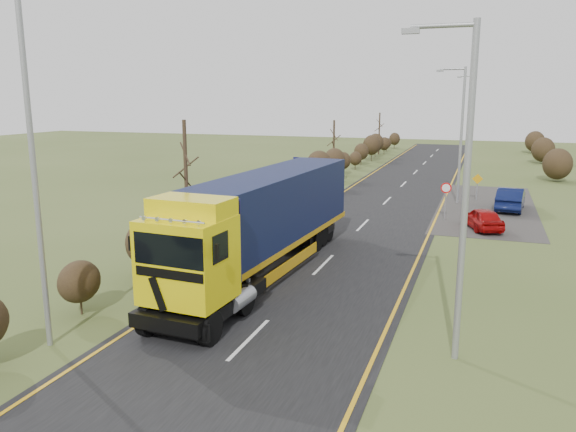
% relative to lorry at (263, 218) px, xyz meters
% --- Properties ---
extents(ground, '(160.00, 160.00, 0.00)m').
position_rel_lorry_xyz_m(ground, '(1.96, -2.00, -2.33)').
color(ground, '#404F22').
rests_on(ground, ground).
extents(road, '(8.00, 120.00, 0.02)m').
position_rel_lorry_xyz_m(road, '(1.96, 8.00, -2.32)').
color(road, black).
rests_on(road, ground).
extents(layby, '(6.00, 18.00, 0.02)m').
position_rel_lorry_xyz_m(layby, '(8.46, 18.00, -2.32)').
color(layby, '#322F2C').
rests_on(layby, ground).
extents(lane_markings, '(7.52, 116.00, 0.01)m').
position_rel_lorry_xyz_m(lane_markings, '(1.96, 7.70, -2.30)').
color(lane_markings, gold).
rests_on(lane_markings, road).
extents(hedgerow, '(2.24, 102.04, 6.05)m').
position_rel_lorry_xyz_m(hedgerow, '(-4.04, 5.90, -0.71)').
color(hedgerow, black).
rests_on(hedgerow, ground).
extents(lorry, '(3.16, 14.85, 4.10)m').
position_rel_lorry_xyz_m(lorry, '(0.00, 0.00, 0.00)').
color(lorry, black).
rests_on(lorry, ground).
extents(car_red_hatchback, '(2.54, 3.76, 1.19)m').
position_rel_lorry_xyz_m(car_red_hatchback, '(8.24, 11.23, -1.73)').
color(car_red_hatchback, '#940708').
rests_on(car_red_hatchback, ground).
extents(car_blue_sedan, '(1.97, 4.53, 1.45)m').
position_rel_lorry_xyz_m(car_blue_sedan, '(9.85, 17.41, -1.60)').
color(car_blue_sedan, '#091035').
rests_on(car_blue_sedan, ground).
extents(streetlight_near, '(1.90, 0.18, 8.91)m').
position_rel_lorry_xyz_m(streetlight_near, '(7.65, -5.19, 2.57)').
color(streetlight_near, gray).
rests_on(streetlight_near, ground).
extents(streetlight_mid, '(1.91, 0.18, 8.96)m').
position_rel_lorry_xyz_m(streetlight_mid, '(6.44, 18.90, 2.61)').
color(streetlight_mid, gray).
rests_on(streetlight_mid, ground).
extents(streetlight_far, '(2.00, 0.19, 9.42)m').
position_rel_lorry_xyz_m(streetlight_far, '(6.43, 45.11, 2.87)').
color(streetlight_far, gray).
rests_on(streetlight_far, ground).
extents(left_pole, '(0.16, 0.16, 10.26)m').
position_rel_lorry_xyz_m(left_pole, '(-3.36, -8.22, 2.80)').
color(left_pole, gray).
rests_on(left_pole, ground).
extents(speed_sign, '(0.61, 0.10, 2.22)m').
position_rel_lorry_xyz_m(speed_sign, '(6.16, 12.91, -0.79)').
color(speed_sign, gray).
rests_on(speed_sign, ground).
extents(warning_board, '(0.71, 0.11, 1.87)m').
position_rel_lorry_xyz_m(warning_board, '(7.76, 20.33, -1.20)').
color(warning_board, gray).
rests_on(warning_board, ground).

